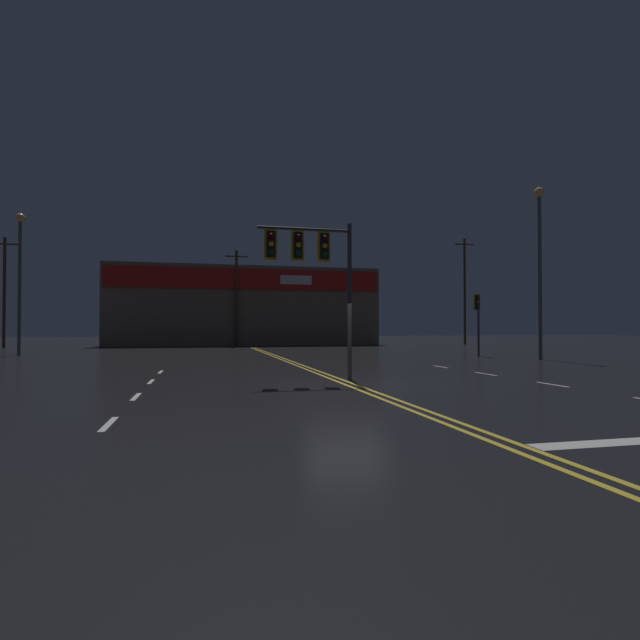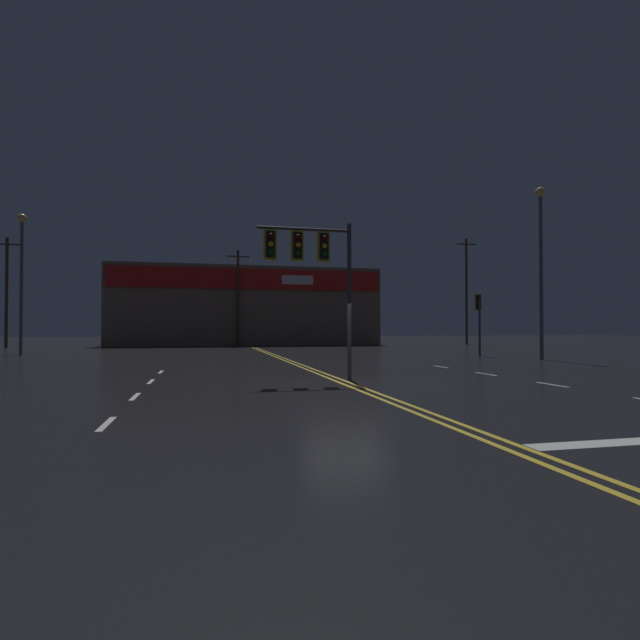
{
  "view_description": "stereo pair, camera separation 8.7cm",
  "coord_description": "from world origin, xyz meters",
  "px_view_note": "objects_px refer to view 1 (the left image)",
  "views": [
    {
      "loc": [
        -4.27,
        -14.73,
        1.66
      ],
      "look_at": [
        0.0,
        3.53,
        2.0
      ],
      "focal_mm": 28.0,
      "sensor_mm": 36.0,
      "label": 1
    },
    {
      "loc": [
        -4.19,
        -14.75,
        1.66
      ],
      "look_at": [
        0.0,
        3.53,
        2.0
      ],
      "focal_mm": 28.0,
      "sensor_mm": 36.0,
      "label": 2
    }
  ],
  "objects_px": {
    "streetlight_median_approach": "(20,264)",
    "traffic_signal_median": "(310,257)",
    "streetlight_far_median": "(540,249)",
    "traffic_signal_corner_northeast": "(478,310)"
  },
  "relations": [
    {
      "from": "streetlight_median_approach",
      "to": "traffic_signal_median",
      "type": "bearing_deg",
      "value": -52.65
    },
    {
      "from": "streetlight_far_median",
      "to": "traffic_signal_corner_northeast",
      "type": "bearing_deg",
      "value": 113.09
    },
    {
      "from": "streetlight_median_approach",
      "to": "traffic_signal_corner_northeast",
      "type": "bearing_deg",
      "value": -15.38
    },
    {
      "from": "traffic_signal_corner_northeast",
      "to": "streetlight_far_median",
      "type": "distance_m",
      "value": 5.17
    },
    {
      "from": "streetlight_median_approach",
      "to": "streetlight_far_median",
      "type": "xyz_separation_m",
      "value": [
        29.27,
        -11.33,
        0.23
      ]
    },
    {
      "from": "traffic_signal_corner_northeast",
      "to": "streetlight_median_approach",
      "type": "xyz_separation_m",
      "value": [
        -27.68,
        7.61,
        3.0
      ]
    },
    {
      "from": "traffic_signal_corner_northeast",
      "to": "streetlight_far_median",
      "type": "height_order",
      "value": "streetlight_far_median"
    },
    {
      "from": "traffic_signal_median",
      "to": "traffic_signal_corner_northeast",
      "type": "relative_size",
      "value": 1.35
    },
    {
      "from": "traffic_signal_median",
      "to": "streetlight_median_approach",
      "type": "relative_size",
      "value": 0.57
    },
    {
      "from": "traffic_signal_corner_northeast",
      "to": "streetlight_median_approach",
      "type": "relative_size",
      "value": 0.42
    }
  ]
}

